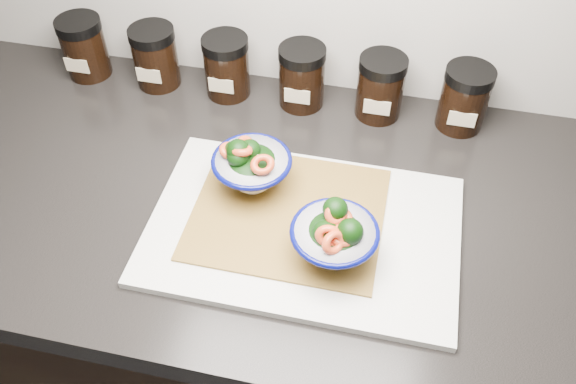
% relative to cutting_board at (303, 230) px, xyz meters
% --- Properties ---
extents(cabinet, '(3.43, 0.58, 0.86)m').
position_rel_cutting_board_xyz_m(cabinet, '(-0.14, 0.06, -0.48)').
color(cabinet, black).
rests_on(cabinet, ground).
extents(countertop, '(3.50, 0.60, 0.04)m').
position_rel_cutting_board_xyz_m(countertop, '(-0.14, 0.06, -0.03)').
color(countertop, black).
rests_on(countertop, cabinet).
extents(cutting_board, '(0.45, 0.30, 0.01)m').
position_rel_cutting_board_xyz_m(cutting_board, '(0.00, 0.00, 0.00)').
color(cutting_board, silver).
rests_on(cutting_board, countertop).
extents(bamboo_mat, '(0.28, 0.24, 0.00)m').
position_rel_cutting_board_xyz_m(bamboo_mat, '(-0.03, 0.02, 0.01)').
color(bamboo_mat, olive).
rests_on(bamboo_mat, cutting_board).
extents(bowl_left, '(0.12, 0.12, 0.09)m').
position_rel_cutting_board_xyz_m(bowl_left, '(-0.09, 0.06, 0.05)').
color(bowl_left, white).
rests_on(bowl_left, bamboo_mat).
extents(bowl_right, '(0.12, 0.12, 0.09)m').
position_rel_cutting_board_xyz_m(bowl_right, '(0.05, -0.04, 0.05)').
color(bowl_right, white).
rests_on(bowl_right, bamboo_mat).
extents(spice_jar_a, '(0.08, 0.08, 0.11)m').
position_rel_cutting_board_xyz_m(spice_jar_a, '(-0.47, 0.30, 0.05)').
color(spice_jar_a, black).
rests_on(spice_jar_a, countertop).
extents(spice_jar_b, '(0.08, 0.08, 0.11)m').
position_rel_cutting_board_xyz_m(spice_jar_b, '(-0.34, 0.30, 0.05)').
color(spice_jar_b, black).
rests_on(spice_jar_b, countertop).
extents(spice_jar_c, '(0.08, 0.08, 0.11)m').
position_rel_cutting_board_xyz_m(spice_jar_c, '(-0.20, 0.30, 0.05)').
color(spice_jar_c, black).
rests_on(spice_jar_c, countertop).
extents(spice_jar_d, '(0.08, 0.08, 0.11)m').
position_rel_cutting_board_xyz_m(spice_jar_d, '(-0.06, 0.30, 0.05)').
color(spice_jar_d, black).
rests_on(spice_jar_d, countertop).
extents(spice_jar_e, '(0.08, 0.08, 0.11)m').
position_rel_cutting_board_xyz_m(spice_jar_e, '(0.07, 0.30, 0.05)').
color(spice_jar_e, black).
rests_on(spice_jar_e, countertop).
extents(spice_jar_f, '(0.08, 0.08, 0.11)m').
position_rel_cutting_board_xyz_m(spice_jar_f, '(0.21, 0.30, 0.05)').
color(spice_jar_f, black).
rests_on(spice_jar_f, countertop).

